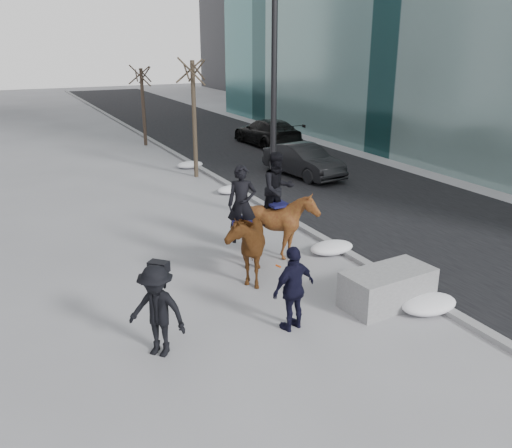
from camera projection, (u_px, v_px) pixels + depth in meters
name	position (u px, v px, depth m)	size (l,w,h in m)	color
ground	(280.00, 305.00, 11.86)	(120.00, 120.00, 0.00)	gray
road	(312.00, 174.00, 23.27)	(8.00, 90.00, 0.01)	black
curb	(226.00, 183.00, 21.59)	(0.25, 90.00, 0.12)	gray
planter	(388.00, 288.00, 11.75)	(2.01, 1.00, 0.80)	gray
car_near	(303.00, 161.00, 22.73)	(1.42, 4.08, 1.35)	black
car_far	(267.00, 132.00, 29.34)	(2.02, 4.97, 1.44)	black
tree_near	(194.00, 114.00, 22.03)	(1.20, 1.20, 5.25)	#35281F
tree_far	(143.00, 103.00, 28.92)	(1.20, 1.20, 4.51)	#32291D
mounted_left	(244.00, 237.00, 12.94)	(1.73, 2.34, 2.75)	#512910
mounted_right	(279.00, 217.00, 14.08)	(1.51, 1.69, 2.81)	#471B0E
feeder	(294.00, 288.00, 10.62)	(1.10, 0.97, 1.75)	black
camera_crew	(157.00, 311.00, 9.74)	(1.25, 1.27, 1.75)	black
lamppost	(277.00, 58.00, 15.68)	(0.25, 1.86, 9.09)	black
snow_piles	(282.00, 219.00, 17.03)	(1.32, 15.89, 0.34)	white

